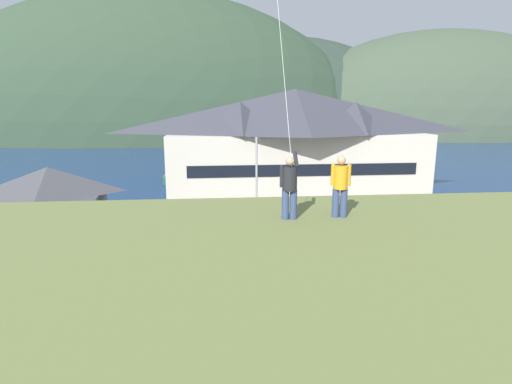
{
  "coord_description": "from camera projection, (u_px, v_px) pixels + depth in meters",
  "views": [
    {
      "loc": [
        -1.01,
        -19.41,
        9.82
      ],
      "look_at": [
        1.64,
        9.0,
        3.7
      ],
      "focal_mm": 28.39,
      "sensor_mm": 36.0,
      "label": 1
    }
  ],
  "objects": [
    {
      "name": "moored_boat_outer_mooring",
      "position": [
        226.0,
        172.0,
        56.12
      ],
      "size": [
        2.34,
        5.72,
        2.16
      ],
      "color": "navy",
      "rests_on": "ground"
    },
    {
      "name": "far_hill_west_ridge",
      "position": [
        150.0,
        137.0,
        129.32
      ],
      "size": [
        137.86,
        72.08,
        87.52
      ],
      "primitive_type": "ellipsoid",
      "color": "#334733",
      "rests_on": "ground"
    },
    {
      "name": "parked_car_lone_by_shed",
      "position": [
        137.0,
        240.0,
        26.93
      ],
      "size": [
        4.24,
        2.13,
        1.82
      ],
      "color": "#236633",
      "rests_on": "parking_lot_pad"
    },
    {
      "name": "far_hill_center_saddle",
      "position": [
        291.0,
        135.0,
        138.83
      ],
      "size": [
        91.52,
        44.37,
        63.57
      ],
      "primitive_type": "ellipsoid",
      "color": "#2D3D33",
      "rests_on": "ground"
    },
    {
      "name": "bay_water",
      "position": [
        224.0,
        156.0,
        79.46
      ],
      "size": [
        360.0,
        84.0,
        0.03
      ],
      "primitive_type": "cube",
      "color": "navy",
      "rests_on": "ground"
    },
    {
      "name": "parked_car_corner_spot",
      "position": [
        325.0,
        275.0,
        21.34
      ],
      "size": [
        4.24,
        2.13,
        1.82
      ],
      "color": "red",
      "rests_on": "parking_lot_pad"
    },
    {
      "name": "moored_boat_wharfside",
      "position": [
        176.0,
        174.0,
        54.7
      ],
      "size": [
        2.61,
        7.9,
        2.16
      ],
      "color": "#23564C",
      "rests_on": "ground"
    },
    {
      "name": "person_companion",
      "position": [
        340.0,
        185.0,
        11.27
      ],
      "size": [
        0.54,
        0.4,
        1.74
      ],
      "color": "#384770",
      "rests_on": "grassy_hill_foreground"
    },
    {
      "name": "parked_car_front_row_red",
      "position": [
        425.0,
        273.0,
        21.53
      ],
      "size": [
        4.27,
        2.18,
        1.82
      ],
      "color": "#9EA3A8",
      "rests_on": "parking_lot_pad"
    },
    {
      "name": "far_hill_east_peak",
      "position": [
        265.0,
        135.0,
        136.36
      ],
      "size": [
        127.21,
        52.35,
        58.78
      ],
      "primitive_type": "ellipsoid",
      "color": "#2D3D33",
      "rests_on": "ground"
    },
    {
      "name": "parked_car_mid_row_near",
      "position": [
        39.0,
        287.0,
        19.87
      ],
      "size": [
        4.28,
        2.22,
        1.82
      ],
      "color": "#B28923",
      "rests_on": "parking_lot_pad"
    },
    {
      "name": "ground_plane",
      "position": [
        241.0,
        298.0,
        21.05
      ],
      "size": [
        600.0,
        600.0,
        0.0
      ],
      "primitive_type": "plane",
      "color": "#66604C"
    },
    {
      "name": "parked_car_mid_row_far",
      "position": [
        162.0,
        277.0,
        21.06
      ],
      "size": [
        4.21,
        2.07,
        1.82
      ],
      "color": "navy",
      "rests_on": "parking_lot_pad"
    },
    {
      "name": "storage_shed_near_lot",
      "position": [
        51.0,
        207.0,
        27.67
      ],
      "size": [
        7.83,
        6.64,
        5.77
      ],
      "color": "#474C56",
      "rests_on": "ground"
    },
    {
      "name": "parked_car_front_row_end",
      "position": [
        451.0,
        228.0,
        29.57
      ],
      "size": [
        4.35,
        2.37,
        1.82
      ],
      "color": "red",
      "rests_on": "parking_lot_pad"
    },
    {
      "name": "parking_lot_pad",
      "position": [
        236.0,
        261.0,
        25.91
      ],
      "size": [
        40.0,
        20.0,
        0.1
      ],
      "primitive_type": "cube",
      "color": "gray",
      "rests_on": "ground"
    },
    {
      "name": "parked_car_mid_row_center",
      "position": [
        222.0,
        242.0,
        26.56
      ],
      "size": [
        4.33,
        2.32,
        1.82
      ],
      "color": "black",
      "rests_on": "parking_lot_pad"
    },
    {
      "name": "far_hill_far_shoulder",
      "position": [
        440.0,
        135.0,
        138.78
      ],
      "size": [
        116.66,
        63.64,
        67.99
      ],
      "primitive_type": "ellipsoid",
      "color": "#42513D",
      "rests_on": "ground"
    },
    {
      "name": "harbor_lodge",
      "position": [
        295.0,
        142.0,
        42.0
      ],
      "size": [
        27.26,
        10.95,
        11.47
      ],
      "color": "beige",
      "rests_on": "ground"
    },
    {
      "name": "person_kite_flyer",
      "position": [
        290.0,
        185.0,
        11.06
      ],
      "size": [
        0.53,
        0.65,
        1.86
      ],
      "color": "#384770",
      "rests_on": "grassy_hill_foreground"
    },
    {
      "name": "parked_car_back_row_left",
      "position": [
        337.0,
        235.0,
        27.99
      ],
      "size": [
        4.32,
        2.31,
        1.82
      ],
      "color": "silver",
      "rests_on": "parking_lot_pad"
    },
    {
      "name": "wharf_dock",
      "position": [
        203.0,
        178.0,
        53.89
      ],
      "size": [
        3.2,
        11.88,
        0.7
      ],
      "color": "#70604C",
      "rests_on": "ground"
    },
    {
      "name": "storage_shed_waterside",
      "position": [
        196.0,
        179.0,
        41.47
      ],
      "size": [
        4.96,
        5.73,
        4.67
      ],
      "color": "#474C56",
      "rests_on": "ground"
    },
    {
      "name": "parking_light_pole",
      "position": [
        256.0,
        179.0,
        30.57
      ],
      "size": [
        0.24,
        0.78,
        7.43
      ],
      "color": "#ADADB2",
      "rests_on": "parking_lot_pad"
    }
  ]
}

